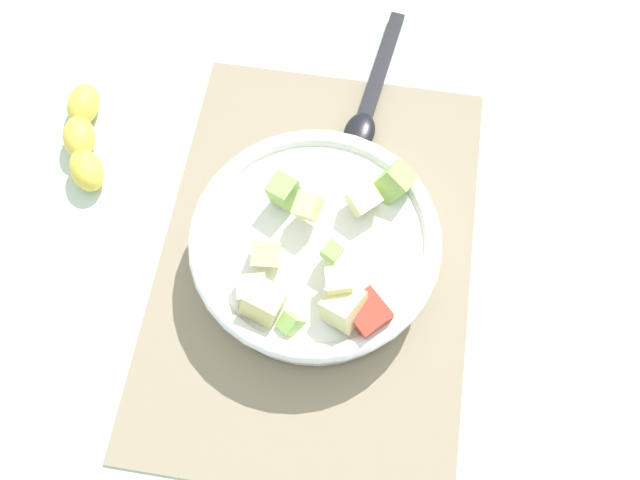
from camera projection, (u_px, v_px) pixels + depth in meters
ground_plane at (316, 260)px, 0.73m from camera, size 2.40×2.40×0.00m
placemat at (316, 259)px, 0.72m from camera, size 0.49×0.34×0.01m
salad_bowl at (320, 244)px, 0.69m from camera, size 0.26×0.26×0.10m
serving_spoon at (369, 103)px, 0.80m from camera, size 0.22×0.06×0.01m
banana_whole at (83, 137)px, 0.77m from camera, size 0.15×0.08×0.04m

